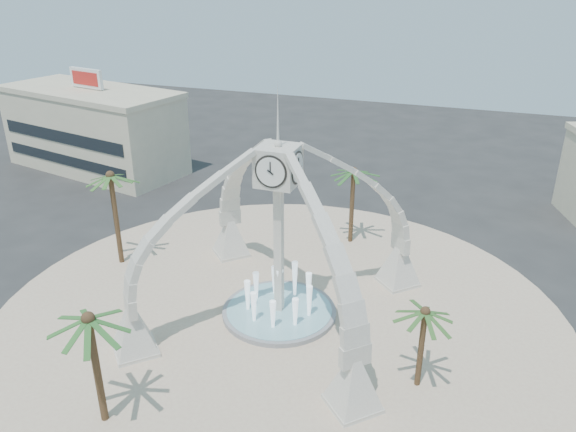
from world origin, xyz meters
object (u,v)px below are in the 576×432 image
(fountain, at_px, (279,311))
(palm_east, at_px, (425,313))
(palm_south, at_px, (88,320))
(clock_tower, at_px, (279,231))
(palm_west, at_px, (110,177))
(palm_north, at_px, (354,172))

(fountain, xyz_separation_m, palm_east, (10.20, -4.07, 4.72))
(palm_east, distance_m, palm_south, 17.74)
(fountain, distance_m, palm_east, 11.95)
(clock_tower, distance_m, fountain, 6.20)
(clock_tower, height_order, palm_south, clock_tower)
(fountain, relative_size, palm_east, 1.39)
(clock_tower, xyz_separation_m, palm_west, (-15.01, 2.63, 1.03))
(palm_north, bearing_deg, fountain, -98.15)
(palm_south, bearing_deg, palm_east, 29.08)
(palm_east, distance_m, palm_north, 18.96)
(palm_south, bearing_deg, clock_tower, 67.45)
(palm_east, distance_m, palm_west, 26.20)
(palm_west, xyz_separation_m, palm_south, (9.76, -15.29, -1.11))
(clock_tower, distance_m, palm_east, 11.08)
(fountain, bearing_deg, palm_west, 170.05)
(clock_tower, height_order, palm_west, clock_tower)
(clock_tower, bearing_deg, palm_west, 170.05)
(clock_tower, height_order, palm_north, clock_tower)
(palm_west, xyz_separation_m, palm_north, (16.86, 10.25, -0.96))
(palm_east, bearing_deg, palm_south, -150.92)
(fountain, bearing_deg, clock_tower, -90.00)
(palm_west, bearing_deg, palm_north, 31.30)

